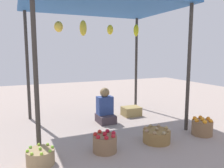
{
  "coord_description": "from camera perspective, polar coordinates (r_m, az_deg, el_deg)",
  "views": [
    {
      "loc": [
        -1.7,
        -4.42,
        1.55
      ],
      "look_at": [
        0.0,
        -0.54,
        0.95
      ],
      "focal_mm": 35.95,
      "sensor_mm": 36.0,
      "label": 1
    }
  ],
  "objects": [
    {
      "name": "wooden_crate_near_vendor",
      "position": [
        5.59,
        4.91,
        -6.91
      ],
      "size": [
        0.43,
        0.34,
        0.22
      ],
      "primitive_type": "cube",
      "color": "#9D844C",
      "rests_on": "ground"
    },
    {
      "name": "market_stall_structure",
      "position": [
        4.79,
        -2.83,
        16.96
      ],
      "size": [
        3.13,
        2.35,
        2.5
      ],
      "color": "#38332D",
      "rests_on": "ground"
    },
    {
      "name": "ground_plane",
      "position": [
        4.98,
        -2.52,
        -10.09
      ],
      "size": [
        14.0,
        14.0,
        0.0
      ],
      "primitive_type": "plane",
      "color": "#A18F86"
    },
    {
      "name": "basket_red_apples",
      "position": [
        3.63,
        -1.83,
        -14.76
      ],
      "size": [
        0.38,
        0.38,
        0.32
      ],
      "color": "#836345",
      "rests_on": "ground"
    },
    {
      "name": "basket_oranges",
      "position": [
        4.64,
        21.94,
        -10.13
      ],
      "size": [
        0.38,
        0.38,
        0.34
      ],
      "color": "olive",
      "rests_on": "ground"
    },
    {
      "name": "basket_potatoes",
      "position": [
        4.07,
        11.27,
        -12.79
      ],
      "size": [
        0.47,
        0.47,
        0.27
      ],
      "color": "olive",
      "rests_on": "ground"
    },
    {
      "name": "basket_limes",
      "position": [
        3.42,
        -17.73,
        -17.23
      ],
      "size": [
        0.39,
        0.39,
        0.25
      ],
      "color": "#9D835B",
      "rests_on": "ground"
    },
    {
      "name": "vendor_person",
      "position": [
        5.01,
        -1.75,
        -6.41
      ],
      "size": [
        0.36,
        0.44,
        0.78
      ],
      "color": "#44373E",
      "rests_on": "ground"
    }
  ]
}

